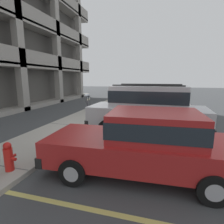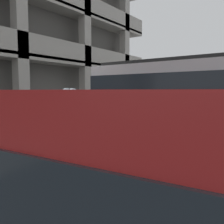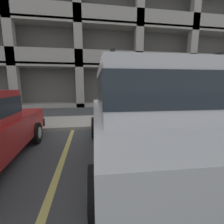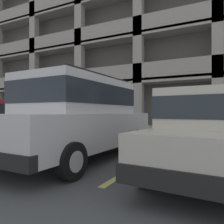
{
  "view_description": "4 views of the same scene",
  "coord_description": "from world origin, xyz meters",
  "px_view_note": "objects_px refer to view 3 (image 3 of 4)",
  "views": [
    {
      "loc": [
        -7.15,
        -2.7,
        2.27
      ],
      "look_at": [
        0.18,
        -0.7,
        0.8
      ],
      "focal_mm": 28.0,
      "sensor_mm": 36.0,
      "label": 1
    },
    {
      "loc": [
        -4.21,
        -3.69,
        1.54
      ],
      "look_at": [
        -0.14,
        -0.86,
        1.11
      ],
      "focal_mm": 40.0,
      "sensor_mm": 36.0,
      "label": 2
    },
    {
      "loc": [
        -0.94,
        -5.3,
        1.62
      ],
      "look_at": [
        -0.26,
        -0.94,
        0.85
      ],
      "focal_mm": 24.0,
      "sensor_mm": 36.0,
      "label": 3
    },
    {
      "loc": [
        3.22,
        -6.71,
        1.17
      ],
      "look_at": [
        0.14,
        -0.63,
        1.17
      ],
      "focal_mm": 35.0,
      "sensor_mm": 36.0,
      "label": 4
    }
  ],
  "objects_px": {
    "silver_suv": "(137,111)",
    "parking_meter_near": "(111,97)",
    "fire_hydrant": "(2,118)",
    "parking_garage": "(80,12)"
  },
  "relations": [
    {
      "from": "silver_suv",
      "to": "fire_hydrant",
      "type": "xyz_separation_m",
      "value": [
        -4.18,
        2.89,
        -0.62
      ]
    },
    {
      "from": "fire_hydrant",
      "to": "parking_meter_near",
      "type": "bearing_deg",
      "value": -4.23
    },
    {
      "from": "silver_suv",
      "to": "parking_meter_near",
      "type": "xyz_separation_m",
      "value": [
        -0.17,
        2.59,
        0.13
      ]
    },
    {
      "from": "parking_garage",
      "to": "fire_hydrant",
      "type": "bearing_deg",
      "value": -102.94
    },
    {
      "from": "parking_garage",
      "to": "fire_hydrant",
      "type": "distance_m",
      "value": 14.22
    },
    {
      "from": "silver_suv",
      "to": "fire_hydrant",
      "type": "relative_size",
      "value": 6.92
    },
    {
      "from": "parking_garage",
      "to": "fire_hydrant",
      "type": "relative_size",
      "value": 45.71
    },
    {
      "from": "silver_suv",
      "to": "parking_garage",
      "type": "height_order",
      "value": "parking_garage"
    },
    {
      "from": "parking_meter_near",
      "to": "fire_hydrant",
      "type": "distance_m",
      "value": 4.1
    },
    {
      "from": "parking_meter_near",
      "to": "parking_garage",
      "type": "bearing_deg",
      "value": 97.4
    }
  ]
}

